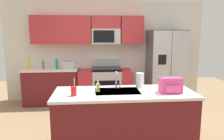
% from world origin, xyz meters
% --- Properties ---
extents(ground_plane, '(9.00, 9.00, 0.00)m').
position_xyz_m(ground_plane, '(0.00, 0.00, 0.00)').
color(ground_plane, '#997A56').
rests_on(ground_plane, ground).
extents(kitchen_wall_unit, '(5.20, 0.43, 2.60)m').
position_xyz_m(kitchen_wall_unit, '(-0.14, 2.08, 1.47)').
color(kitchen_wall_unit, silver).
rests_on(kitchen_wall_unit, ground).
extents(back_counter, '(1.34, 0.63, 0.90)m').
position_xyz_m(back_counter, '(-1.39, 1.80, 0.45)').
color(back_counter, maroon).
rests_on(back_counter, ground).
extents(range_oven, '(1.36, 0.61, 1.10)m').
position_xyz_m(range_oven, '(-0.04, 1.80, 0.44)').
color(range_oven, '#B7BABF').
rests_on(range_oven, ground).
extents(refrigerator, '(0.90, 0.76, 1.85)m').
position_xyz_m(refrigerator, '(1.54, 1.73, 0.93)').
color(refrigerator, '#4C4F54').
rests_on(refrigerator, ground).
extents(island_counter, '(2.14, 0.82, 0.90)m').
position_xyz_m(island_counter, '(0.13, -0.48, 0.45)').
color(island_counter, maroon).
rests_on(island_counter, ground).
extents(toaster, '(0.28, 0.16, 0.18)m').
position_xyz_m(toaster, '(-0.95, 1.75, 0.99)').
color(toaster, '#B7BABF').
rests_on(toaster, back_counter).
extents(pepper_mill, '(0.05, 0.05, 0.20)m').
position_xyz_m(pepper_mill, '(-1.57, 1.80, 1.00)').
color(pepper_mill, brown).
rests_on(pepper_mill, back_counter).
extents(bottle_teal, '(0.07, 0.07, 0.25)m').
position_xyz_m(bottle_teal, '(-1.23, 1.74, 1.02)').
color(bottle_teal, teal).
rests_on(bottle_teal, back_counter).
extents(bottle_yellow, '(0.07, 0.07, 0.30)m').
position_xyz_m(bottle_yellow, '(-1.90, 1.76, 1.05)').
color(bottle_yellow, yellow).
rests_on(bottle_yellow, back_counter).
extents(sink_faucet, '(0.08, 0.21, 0.28)m').
position_xyz_m(sink_faucet, '(0.04, -0.28, 1.07)').
color(sink_faucet, '#B7BABF').
rests_on(sink_faucet, island_counter).
extents(drink_cup_red, '(0.08, 0.08, 0.25)m').
position_xyz_m(drink_cup_red, '(-0.62, -0.62, 0.97)').
color(drink_cup_red, red).
rests_on(drink_cup_red, island_counter).
extents(soap_dispenser, '(0.06, 0.06, 0.17)m').
position_xyz_m(soap_dispenser, '(-0.27, -0.43, 0.97)').
color(soap_dispenser, '#D8CC66').
rests_on(soap_dispenser, island_counter).
extents(paper_towel_roll, '(0.12, 0.12, 0.24)m').
position_xyz_m(paper_towel_roll, '(0.42, -0.24, 1.02)').
color(paper_towel_roll, white).
rests_on(paper_towel_roll, island_counter).
extents(backpack, '(0.32, 0.22, 0.23)m').
position_xyz_m(backpack, '(0.82, -0.58, 1.02)').
color(backpack, '#EA4C93').
rests_on(backpack, island_counter).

